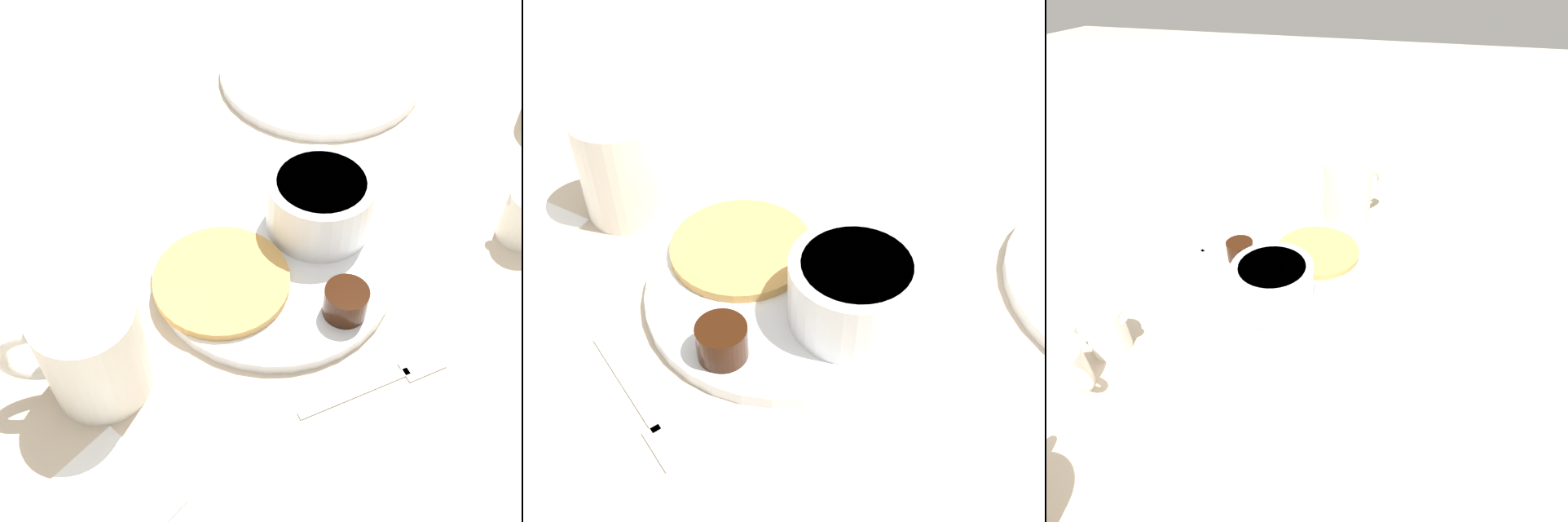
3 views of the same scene
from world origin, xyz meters
The scene contains 8 objects.
ground_plane centered at (0.00, 0.00, 0.00)m, with size 4.00×4.00×0.00m, color #C6B299.
plate centered at (0.00, 0.00, 0.01)m, with size 0.23×0.23×0.01m.
pancake_stack centered at (0.05, -0.02, 0.02)m, with size 0.13×0.13×0.01m.
bowl centered at (-0.07, 0.01, 0.04)m, with size 0.11×0.11×0.06m.
syrup_cup centered at (0.01, 0.09, 0.03)m, with size 0.04×0.04×0.03m.
butter_ramekin centered at (-0.08, 0.02, 0.03)m, with size 0.05×0.05×0.04m.
coffee_mug centered at (0.19, -0.04, 0.05)m, with size 0.10×0.10×0.10m.
fork centered at (0.04, 0.15, 0.00)m, with size 0.13×0.08×0.00m.
Camera 2 is at (-0.17, 0.35, 0.41)m, focal length 45.00 mm.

